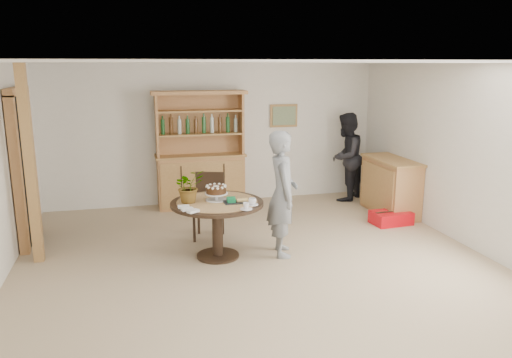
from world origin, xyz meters
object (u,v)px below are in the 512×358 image
object	(u,v)px
hutch	(201,168)
adult_person	(346,157)
dining_table	(217,213)
dining_chair	(209,201)
sideboard	(391,186)
red_suitcase	(391,218)
teen_boy	(282,194)

from	to	relation	value
hutch	adult_person	xyz separation A→B (m)	(2.66, -0.24, 0.12)
dining_table	dining_chair	world-z (taller)	dining_chair
sideboard	red_suitcase	xyz separation A→B (m)	(-0.27, -0.54, -0.37)
sideboard	dining_table	world-z (taller)	sideboard
sideboard	dining_table	distance (m)	3.41
teen_boy	adult_person	distance (m)	3.04
dining_table	red_suitcase	size ratio (longest dim) A/B	1.91
red_suitcase	adult_person	bearing A→B (deg)	89.82
dining_table	red_suitcase	distance (m)	3.03
adult_person	red_suitcase	size ratio (longest dim) A/B	2.58
sideboard	hutch	bearing A→B (deg)	157.79
dining_table	adult_person	distance (m)	3.58
dining_table	red_suitcase	bearing A→B (deg)	13.37
hutch	sideboard	world-z (taller)	hutch
dining_table	teen_boy	bearing A→B (deg)	-6.71
hutch	sideboard	xyz separation A→B (m)	(3.04, -1.24, -0.22)
sideboard	teen_boy	distance (m)	2.71
hutch	teen_boy	xyz separation A→B (m)	(0.71, -2.57, 0.14)
sideboard	dining_chair	size ratio (longest dim) A/B	1.33
dining_chair	red_suitcase	bearing A→B (deg)	15.51
dining_chair	teen_boy	size ratio (longest dim) A/B	0.57
dining_chair	red_suitcase	size ratio (longest dim) A/B	1.50
hutch	adult_person	bearing A→B (deg)	-5.19
dining_chair	adult_person	world-z (taller)	adult_person
adult_person	red_suitcase	xyz separation A→B (m)	(0.11, -1.54, -0.71)
dining_table	teen_boy	size ratio (longest dim) A/B	0.72
dining_table	red_suitcase	xyz separation A→B (m)	(2.91, 0.69, -0.50)
hutch	sideboard	distance (m)	3.29
teen_boy	red_suitcase	xyz separation A→B (m)	(2.06, 0.79, -0.73)
sideboard	red_suitcase	size ratio (longest dim) A/B	2.00
dining_table	adult_person	size ratio (longest dim) A/B	0.74
hutch	teen_boy	world-z (taller)	hutch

